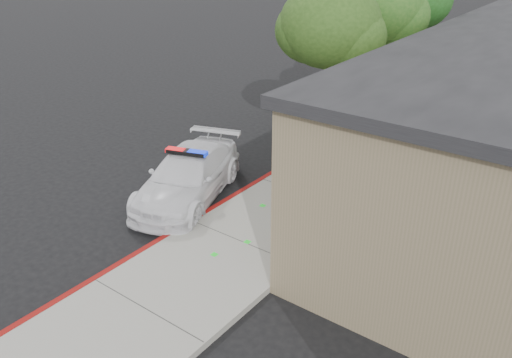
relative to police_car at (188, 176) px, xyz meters
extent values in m
plane|color=black|center=(1.04, -1.08, -0.66)|extent=(120.00, 120.00, 0.00)
cube|color=#99978B|center=(2.64, 1.92, -0.59)|extent=(3.20, 60.00, 0.15)
cube|color=maroon|center=(1.10, 1.92, -0.58)|extent=(0.14, 60.00, 0.16)
cube|color=black|center=(4.21, -0.08, 1.29)|extent=(0.08, 1.48, 1.68)
cube|color=black|center=(4.21, 2.92, 1.29)|extent=(0.08, 1.48, 1.68)
cube|color=black|center=(4.21, 5.92, 1.29)|extent=(0.08, 1.48, 1.68)
cube|color=black|center=(4.21, 8.92, 1.29)|extent=(0.08, 1.48, 1.68)
cube|color=black|center=(4.21, 11.92, 1.29)|extent=(0.08, 1.48, 1.68)
cube|color=black|center=(4.21, 14.92, 1.29)|extent=(0.08, 1.48, 1.68)
imported|color=white|center=(0.00, 0.00, 0.00)|extent=(3.24, 4.89, 1.32)
cube|color=black|center=(0.00, 0.00, 0.71)|extent=(1.22, 0.66, 0.10)
cube|color=red|center=(-0.30, -0.11, 0.72)|extent=(0.57, 0.40, 0.11)
cube|color=#0C27D8|center=(0.30, 0.11, 0.72)|extent=(0.57, 0.40, 0.11)
cylinder|color=silver|center=(2.27, 2.61, -0.48)|extent=(0.35, 0.35, 0.06)
cylinder|color=silver|center=(2.27, 2.61, -0.17)|extent=(0.29, 0.29, 0.57)
cylinder|color=silver|center=(2.27, 2.61, 0.14)|extent=(0.33, 0.33, 0.04)
ellipsoid|color=#0F153A|center=(2.27, 2.61, 0.20)|extent=(0.30, 0.30, 0.23)
cylinder|color=#0F153A|center=(2.27, 2.61, 0.30)|extent=(0.07, 0.07, 0.06)
cylinder|color=silver|center=(2.11, 2.55, -0.14)|extent=(0.16, 0.15, 0.11)
cylinder|color=silver|center=(2.44, 2.68, -0.14)|extent=(0.16, 0.15, 0.11)
cylinder|color=silver|center=(2.34, 2.45, -0.12)|extent=(0.18, 0.17, 0.14)
cylinder|color=black|center=(1.74, 4.34, 1.15)|extent=(0.24, 0.24, 3.31)
ellipsoid|color=#274916|center=(1.74, 4.34, 3.63)|extent=(2.95, 2.95, 2.50)
ellipsoid|color=#274916|center=(2.27, 4.43, 3.35)|extent=(2.21, 2.21, 1.88)
ellipsoid|color=#274916|center=(1.30, 4.21, 3.45)|extent=(2.30, 2.30, 1.96)
cylinder|color=black|center=(1.89, 7.17, 1.24)|extent=(0.25, 0.25, 3.50)
ellipsoid|color=#24571B|center=(1.89, 7.17, 3.84)|extent=(2.93, 2.93, 2.49)
ellipsoid|color=#24571B|center=(2.30, 7.40, 3.56)|extent=(2.37, 2.37, 2.01)
ellipsoid|color=#24571B|center=(1.49, 7.03, 3.65)|extent=(2.27, 2.27, 1.93)
cylinder|color=black|center=(1.74, 9.30, 1.35)|extent=(0.28, 0.28, 3.73)
ellipsoid|color=#1E4716|center=(2.31, 9.34, 3.86)|extent=(2.45, 2.45, 2.08)
camera|label=1|loc=(9.19, -9.21, 6.19)|focal=36.62mm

